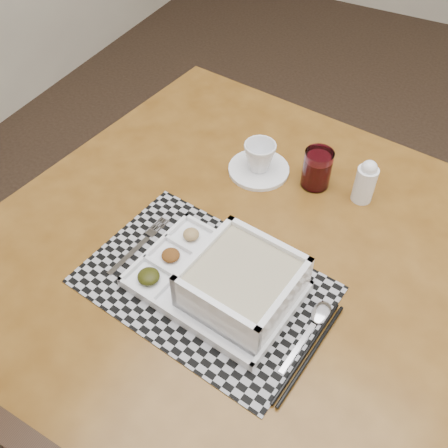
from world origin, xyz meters
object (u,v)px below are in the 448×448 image
(juice_glass, at_px, (317,170))
(serving_tray, at_px, (235,284))
(dining_table, at_px, (240,274))
(creamer_bottle, at_px, (365,182))
(cup, at_px, (260,156))

(juice_glass, bearing_deg, serving_tray, -93.30)
(dining_table, bearing_deg, creamer_bottle, 57.00)
(creamer_bottle, bearing_deg, dining_table, -123.00)
(creamer_bottle, bearing_deg, cup, -174.31)
(dining_table, relative_size, juice_glass, 12.46)
(serving_tray, xyz_separation_m, creamer_bottle, (0.14, 0.38, 0.01))
(cup, distance_m, juice_glass, 0.14)
(cup, bearing_deg, serving_tray, -54.82)
(juice_glass, relative_size, creamer_bottle, 0.86)
(serving_tray, height_order, cup, serving_tray)
(serving_tray, distance_m, juice_glass, 0.38)
(cup, xyz_separation_m, juice_glass, (0.14, 0.02, -0.00))
(dining_table, distance_m, creamer_bottle, 0.35)
(cup, bearing_deg, creamer_bottle, 22.77)
(serving_tray, height_order, creamer_bottle, creamer_bottle)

